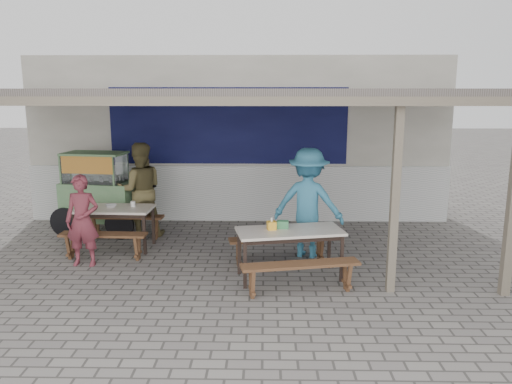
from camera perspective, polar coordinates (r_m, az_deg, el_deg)
The scene contains 17 objects.
ground at distance 8.09m, azimuth -3.13°, elevation -8.62°, with size 60.00×60.00×0.00m, color slate.
back_wall at distance 11.22m, azimuth -1.90°, elevation 6.09°, with size 9.00×1.28×3.50m.
warung_roof at distance 8.49m, azimuth -2.78°, elevation 11.05°, with size 9.00×4.21×2.81m.
table_left at distance 9.19m, azimuth -15.90°, elevation -2.21°, with size 1.37×0.76×0.75m.
bench_left_street at distance 8.74m, azimuth -17.04°, elevation -5.26°, with size 1.46×0.33×0.45m.
bench_left_wall at distance 9.82m, azimuth -14.68°, elevation -3.28°, with size 1.46×0.33×0.45m.
table_right at distance 7.48m, azimuth 3.87°, elevation -4.90°, with size 1.67×1.00×0.75m.
bench_right_street at distance 7.00m, azimuth 5.10°, elevation -8.92°, with size 1.69×0.60×0.45m.
bench_right_wall at distance 8.16m, azimuth 2.76°, elevation -5.89°, with size 1.69×0.60×0.45m.
vendor_cart at distance 10.27m, azimuth -17.62°, elevation 0.26°, with size 2.07×0.98×1.61m.
patron_street_side at distance 8.45m, azimuth -19.22°, elevation -3.11°, with size 0.54×0.36×1.49m, color maroon.
patron_wall_side at distance 9.81m, azimuth -13.10°, elevation 0.23°, with size 0.89×0.69×1.82m, color brown.
patron_right_table at distance 8.45m, azimuth 6.00°, elevation -1.24°, with size 1.20×0.69×1.85m, color teal.
tissue_box at distance 7.44m, azimuth 1.79°, elevation -3.84°, with size 0.13×0.13×0.13m, color gold.
donation_box at distance 7.52m, azimuth 3.06°, elevation -3.72°, with size 0.17×0.12×0.12m, color #38804D.
condiment_jar at distance 9.17m, azimuth -13.88°, elevation -1.33°, with size 0.08×0.08×0.09m, color white.
condiment_bowl at distance 9.21m, azimuth -16.25°, elevation -1.55°, with size 0.20×0.20×0.05m, color white.
Camera 1 is at (0.58, -7.57, 2.79)m, focal length 35.00 mm.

